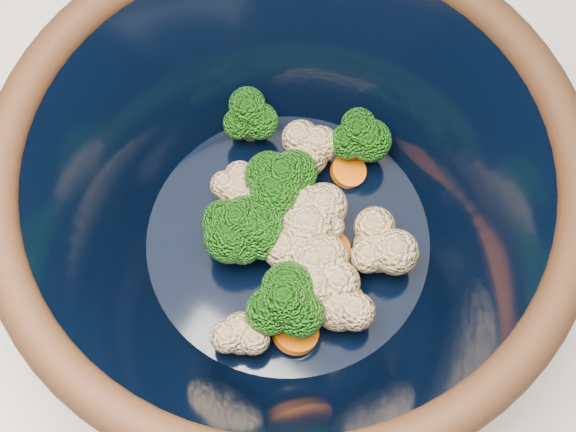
{
  "coord_description": "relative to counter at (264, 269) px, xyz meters",
  "views": [
    {
      "loc": [
        0.24,
        -0.28,
        1.43
      ],
      "look_at": [
        0.12,
        -0.11,
        0.97
      ],
      "focal_mm": 50.0,
      "sensor_mm": 36.0,
      "label": 1
    }
  ],
  "objects": [
    {
      "name": "ground",
      "position": [
        0.0,
        0.0,
        -0.45
      ],
      "size": [
        3.0,
        3.0,
        0.0
      ],
      "primitive_type": "plane",
      "color": "#9E7A54",
      "rests_on": "ground"
    },
    {
      "name": "counter",
      "position": [
        0.0,
        0.0,
        0.0
      ],
      "size": [
        1.2,
        1.2,
        0.9
      ],
      "primitive_type": "cube",
      "color": "silver",
      "rests_on": "ground"
    },
    {
      "name": "mixing_bowl",
      "position": [
        0.12,
        -0.11,
        0.53
      ],
      "size": [
        0.39,
        0.39,
        0.15
      ],
      "rotation": [
        0.0,
        0.0,
        -0.22
      ],
      "color": "black",
      "rests_on": "counter"
    },
    {
      "name": "vegetable_pile",
      "position": [
        0.12,
        -0.11,
        0.51
      ],
      "size": [
        0.16,
        0.19,
        0.06
      ],
      "color": "#608442",
      "rests_on": "mixing_bowl"
    }
  ]
}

